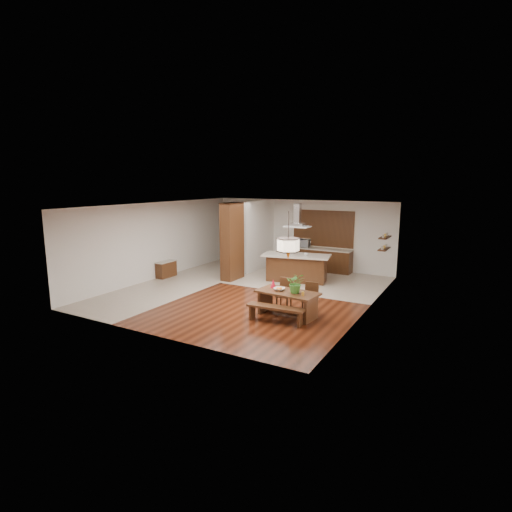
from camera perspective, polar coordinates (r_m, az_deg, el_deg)
The scene contains 25 objects.
room_shell at distance 13.16m, azimuth -1.14°, elevation 3.59°, with size 9.00×9.04×2.92m.
tile_hallway at distance 15.10m, azimuth -10.16°, elevation -3.60°, with size 2.50×9.00×0.01m, color #B5A797.
tile_kitchen at distance 15.22m, azimuth 7.76°, elevation -3.41°, with size 5.50×4.00×0.01m, color #B5A797.
soffit_band at distance 13.09m, azimuth -1.15°, elevation 7.17°, with size 8.00×9.00×0.02m, color #3A1A0E.
partition_pier at distance 14.99m, azimuth -3.43°, elevation 2.08°, with size 0.45×1.00×2.90m, color black.
partition_stub at distance 16.77m, azimuth 0.45°, elevation 3.01°, with size 0.18×2.40×2.90m, color silver.
hallway_console at distance 15.86m, azimuth -12.71°, elevation -1.86°, with size 0.37×0.88×0.63m, color black.
hallway_doorway at distance 18.41m, azimuth -1.44°, elevation 2.44°, with size 1.10×0.20×2.10m, color black.
rear_counter at distance 16.76m, azimuth 9.15°, elevation -0.50°, with size 2.60×0.62×0.95m.
kitchen_window at distance 16.81m, azimuth 9.59°, elevation 3.91°, with size 2.60×0.08×1.50m, color brown.
shelf_lower at distance 14.32m, azimuth 17.84°, elevation 0.97°, with size 0.26×0.90×0.04m, color black.
shelf_upper at distance 14.26m, azimuth 17.93°, elevation 2.56°, with size 0.26×0.90×0.04m, color black.
dining_table at distance 11.05m, azimuth 4.52°, elevation -6.01°, with size 1.77×1.01×0.70m.
dining_bench at distance 10.64m, azimuth 2.80°, elevation -8.33°, with size 1.56×0.34×0.44m, color black, non-canonical shape.
dining_chair_left at distance 11.70m, azimuth 4.03°, elevation -5.40°, with size 0.40×0.40×0.90m, color black, non-canonical shape.
dining_chair_right at distance 11.31m, azimuth 7.71°, elevation -6.07°, with size 0.39×0.39×0.89m, color black, non-canonical shape.
pendant_lantern at distance 10.68m, azimuth 4.65°, elevation 2.90°, with size 0.64×0.64×1.31m, color beige, non-canonical shape.
foliage_plant at distance 10.82m, azimuth 5.72°, elevation -3.86°, with size 0.50×0.43×0.55m, color #3B7C29.
fruit_bowl at distance 11.09m, azimuth 3.34°, elevation -4.74°, with size 0.30×0.30×0.07m, color beige.
napkin_cone at distance 11.34m, azimuth 2.47°, elevation -3.93°, with size 0.16×0.16×0.24m, color red.
gold_ornament at distance 10.65m, azimuth 6.71°, elevation -5.34°, with size 0.08×0.08×0.11m, color gold.
kitchen_island at distance 14.88m, azimuth 5.81°, elevation -1.66°, with size 2.62×1.54×1.02m.
range_hood at distance 14.60m, azimuth 5.96°, elevation 5.82°, with size 0.90×0.55×0.87m, color silver, non-canonical shape.
island_cup at distance 14.58m, azimuth 7.14°, elevation 0.24°, with size 0.13×0.13×0.10m, color silver.
microwave at distance 16.91m, azimuth 6.70°, elevation 1.84°, with size 0.58×0.39×0.32m, color silver.
Camera 1 is at (6.62, -11.26, 3.68)m, focal length 28.00 mm.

